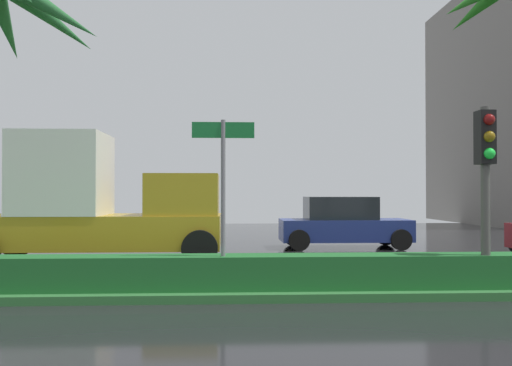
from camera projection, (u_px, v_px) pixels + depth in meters
name	position (u px, v px, depth m)	size (l,w,h in m)	color
ground_plane	(279.00, 279.00, 12.38)	(90.00, 42.00, 0.10)	black
median_strip	(284.00, 280.00, 11.39)	(85.50, 4.00, 0.15)	#2D6B33
median_hedge	(291.00, 272.00, 10.00)	(76.50, 0.70, 0.60)	#1E6028
traffic_signal_median_right	(486.00, 163.00, 9.97)	(0.28, 0.43, 3.25)	#4C4C47
street_name_sign	(223.00, 181.00, 9.83)	(1.10, 0.08, 3.00)	slate
box_truck_lead	(99.00, 204.00, 15.13)	(6.40, 2.64, 3.46)	#B28C1E
car_in_traffic_leading	(343.00, 223.00, 18.80)	(4.30, 2.02, 1.72)	navy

